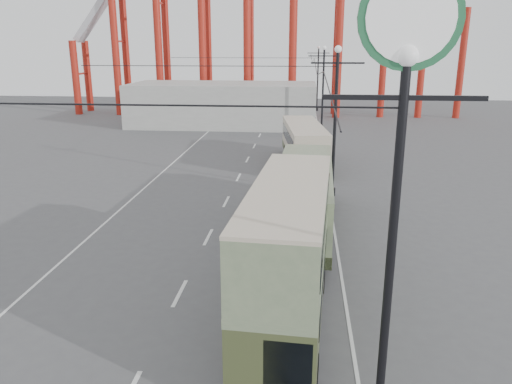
# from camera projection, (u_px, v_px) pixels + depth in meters

# --- Properties ---
(ground) EXTENTS (160.00, 160.00, 0.00)m
(ground) POSITION_uv_depth(u_px,v_px,m) (180.00, 355.00, 15.57)
(ground) COLOR #4C4C4E
(ground) RESTS_ON ground
(road_markings) EXTENTS (12.52, 120.00, 0.01)m
(road_markings) POSITION_uv_depth(u_px,v_px,m) (236.00, 186.00, 34.46)
(road_markings) COLOR silver
(road_markings) RESTS_ON ground
(lamp_post_near) EXTENTS (3.20, 0.44, 10.80)m
(lamp_post_near) POSITION_uv_depth(u_px,v_px,m) (402.00, 120.00, 9.98)
(lamp_post_near) COLOR black
(lamp_post_near) RESTS_ON ground
(lamp_post_mid) EXTENTS (3.20, 0.44, 9.32)m
(lamp_post_mid) POSITION_uv_depth(u_px,v_px,m) (335.00, 123.00, 30.94)
(lamp_post_mid) COLOR black
(lamp_post_mid) RESTS_ON ground
(lamp_post_far) EXTENTS (3.20, 0.44, 9.32)m
(lamp_post_far) POSITION_uv_depth(u_px,v_px,m) (323.00, 92.00, 51.96)
(lamp_post_far) COLOR black
(lamp_post_far) RESTS_ON ground
(lamp_post_distant) EXTENTS (3.20, 0.44, 9.32)m
(lamp_post_distant) POSITION_uv_depth(u_px,v_px,m) (318.00, 79.00, 72.97)
(lamp_post_distant) COLOR black
(lamp_post_distant) RESTS_ON ground
(fairground_shed) EXTENTS (22.00, 10.00, 5.00)m
(fairground_shed) POSITION_uv_depth(u_px,v_px,m) (224.00, 104.00, 60.30)
(fairground_shed) COLOR #9F9F9A
(fairground_shed) RESTS_ON ground
(double_decker_bus) EXTENTS (3.00, 9.52, 5.04)m
(double_decker_bus) POSITION_uv_depth(u_px,v_px,m) (288.00, 250.00, 16.45)
(double_decker_bus) COLOR #404927
(double_decker_bus) RESTS_ON ground
(single_decker_green) EXTENTS (3.20, 12.14, 3.41)m
(single_decker_green) POSITION_uv_depth(u_px,v_px,m) (304.00, 195.00, 25.58)
(single_decker_green) COLOR #677858
(single_decker_green) RESTS_ON ground
(single_decker_cream) EXTENTS (3.91, 10.82, 3.29)m
(single_decker_cream) POSITION_uv_depth(u_px,v_px,m) (304.00, 142.00, 40.07)
(single_decker_cream) COLOR beige
(single_decker_cream) RESTS_ON ground
(pedestrian) EXTENTS (0.75, 0.71, 1.72)m
(pedestrian) POSITION_uv_depth(u_px,v_px,m) (256.00, 234.00, 23.18)
(pedestrian) COLOR black
(pedestrian) RESTS_ON ground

